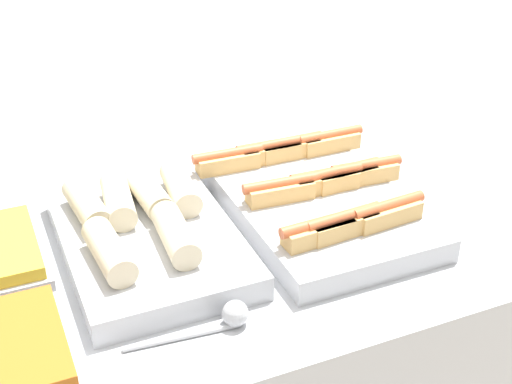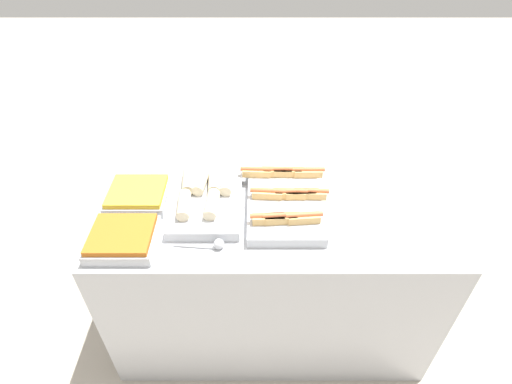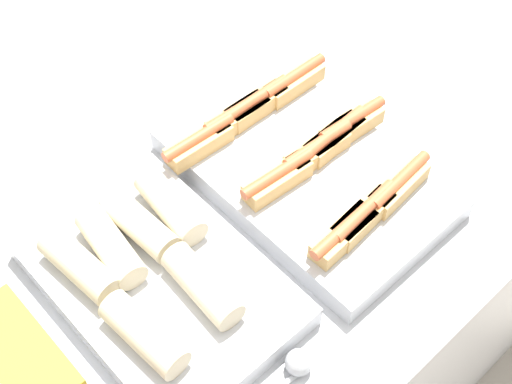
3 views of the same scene
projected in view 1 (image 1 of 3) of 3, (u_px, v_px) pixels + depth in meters
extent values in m
cube|color=#B7BABF|center=(288.00, 377.00, 1.71)|extent=(1.61, 0.81, 0.90)
cube|color=#B7BABF|center=(313.00, 202.00, 1.49)|extent=(0.34, 0.54, 0.05)
cube|color=tan|center=(330.00, 143.00, 1.64)|extent=(0.14, 0.04, 0.04)
cylinder|color=#CC6038|center=(331.00, 135.00, 1.63)|extent=(0.16, 0.02, 0.02)
cube|color=tan|center=(387.00, 214.00, 1.37)|extent=(0.14, 0.06, 0.04)
cylinder|color=#CC6038|center=(388.00, 205.00, 1.36)|extent=(0.16, 0.03, 0.02)
cube|color=tan|center=(343.00, 226.00, 1.33)|extent=(0.14, 0.06, 0.04)
cylinder|color=#CC6038|center=(344.00, 217.00, 1.32)|extent=(0.16, 0.04, 0.02)
cube|color=tan|center=(290.00, 149.00, 1.61)|extent=(0.14, 0.05, 0.04)
cylinder|color=#CC6038|center=(290.00, 141.00, 1.60)|extent=(0.16, 0.02, 0.02)
cube|color=tan|center=(280.00, 192.00, 1.44)|extent=(0.14, 0.05, 0.04)
cylinder|color=#CC6038|center=(280.00, 183.00, 1.43)|extent=(0.16, 0.03, 0.02)
cube|color=tan|center=(319.00, 233.00, 1.31)|extent=(0.14, 0.05, 0.04)
cylinder|color=#CC6038|center=(319.00, 223.00, 1.30)|extent=(0.16, 0.03, 0.02)
cube|color=tan|center=(366.00, 173.00, 1.51)|extent=(0.14, 0.05, 0.04)
cylinder|color=#CC6038|center=(367.00, 165.00, 1.50)|extent=(0.16, 0.03, 0.02)
cube|color=tan|center=(228.00, 162.00, 1.56)|extent=(0.14, 0.05, 0.04)
cylinder|color=#CC6038|center=(228.00, 154.00, 1.55)|extent=(0.16, 0.03, 0.02)
cube|color=tan|center=(325.00, 181.00, 1.48)|extent=(0.14, 0.05, 0.04)
cylinder|color=#CC6038|center=(325.00, 173.00, 1.47)|extent=(0.16, 0.03, 0.02)
cube|color=tan|center=(347.00, 178.00, 1.49)|extent=(0.14, 0.05, 0.04)
cylinder|color=#CC6038|center=(347.00, 170.00, 1.48)|extent=(0.16, 0.03, 0.02)
cube|color=tan|center=(270.00, 153.00, 1.59)|extent=(0.14, 0.05, 0.04)
cylinder|color=#CC6038|center=(270.00, 145.00, 1.58)|extent=(0.16, 0.03, 0.02)
cube|color=#B7BABF|center=(148.00, 240.00, 1.37)|extent=(0.32, 0.47, 0.05)
cylinder|color=beige|center=(87.00, 205.00, 1.38)|extent=(0.07, 0.16, 0.06)
cylinder|color=beige|center=(180.00, 188.00, 1.44)|extent=(0.07, 0.16, 0.06)
cylinder|color=beige|center=(118.00, 200.00, 1.39)|extent=(0.07, 0.16, 0.06)
cylinder|color=beige|center=(176.00, 235.00, 1.29)|extent=(0.06, 0.16, 0.06)
cylinder|color=beige|center=(149.00, 193.00, 1.42)|extent=(0.06, 0.16, 0.06)
cylinder|color=beige|center=(109.00, 251.00, 1.24)|extent=(0.07, 0.16, 0.06)
cylinder|color=#B2B5BA|center=(181.00, 337.00, 1.16)|extent=(0.19, 0.03, 0.01)
sphere|color=#B2B5BA|center=(235.00, 313.00, 1.18)|extent=(0.05, 0.05, 0.05)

